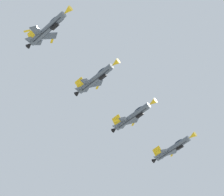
{
  "coord_description": "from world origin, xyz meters",
  "views": [
    {
      "loc": [
        -3.33,
        -4.05,
        1.71
      ],
      "look_at": [
        -11.19,
        65.43,
        101.09
      ],
      "focal_mm": 71.32,
      "sensor_mm": 36.0,
      "label": 1
    }
  ],
  "objects_px": {
    "fighter_jet_left_wing": "(133,116)",
    "fighter_jet_left_outer": "(48,28)",
    "fighter_jet_right_wing": "(96,78)",
    "fighter_jet_lead": "(173,148)"
  },
  "relations": [
    {
      "from": "fighter_jet_left_wing",
      "to": "fighter_jet_left_outer",
      "type": "distance_m",
      "value": 33.89
    },
    {
      "from": "fighter_jet_left_outer",
      "to": "fighter_jet_left_wing",
      "type": "bearing_deg",
      "value": -178.34
    },
    {
      "from": "fighter_jet_left_wing",
      "to": "fighter_jet_right_wing",
      "type": "bearing_deg",
      "value": -0.76
    },
    {
      "from": "fighter_jet_right_wing",
      "to": "fighter_jet_left_outer",
      "type": "height_order",
      "value": "fighter_jet_left_outer"
    },
    {
      "from": "fighter_jet_left_wing",
      "to": "fighter_jet_left_outer",
      "type": "xyz_separation_m",
      "value": [
        -19.01,
        -27.88,
        3.08
      ]
    },
    {
      "from": "fighter_jet_right_wing",
      "to": "fighter_jet_left_outer",
      "type": "xyz_separation_m",
      "value": [
        -10.1,
        -15.93,
        0.4
      ]
    },
    {
      "from": "fighter_jet_left_wing",
      "to": "fighter_jet_right_wing",
      "type": "distance_m",
      "value": 15.15
    },
    {
      "from": "fighter_jet_left_wing",
      "to": "fighter_jet_left_outer",
      "type": "height_order",
      "value": "fighter_jet_left_outer"
    },
    {
      "from": "fighter_jet_left_wing",
      "to": "fighter_jet_right_wing",
      "type": "xyz_separation_m",
      "value": [
        -8.91,
        -11.95,
        2.68
      ]
    },
    {
      "from": "fighter_jet_lead",
      "to": "fighter_jet_left_wing",
      "type": "relative_size",
      "value": 1.0
    }
  ]
}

